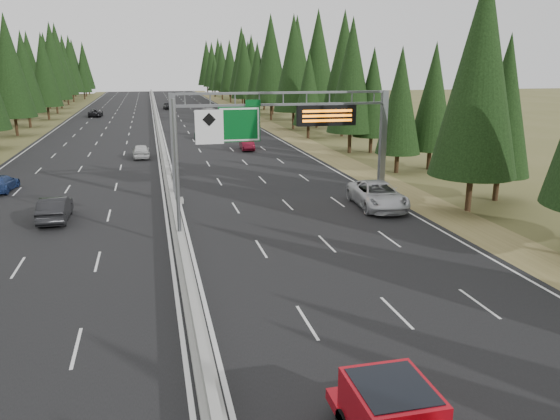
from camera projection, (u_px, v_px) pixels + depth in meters
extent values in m
cube|color=black|center=(159.00, 132.00, 81.81)|extent=(32.00, 260.00, 0.08)
cube|color=olive|center=(274.00, 128.00, 85.79)|extent=(3.60, 260.00, 0.06)
cube|color=brown|center=(31.00, 135.00, 77.84)|extent=(3.60, 260.00, 0.06)
cube|color=gray|center=(159.00, 130.00, 81.76)|extent=(0.70, 260.00, 0.30)
cube|color=gray|center=(159.00, 128.00, 81.66)|extent=(0.30, 260.00, 0.60)
cube|color=slate|center=(174.00, 149.00, 38.58)|extent=(0.45, 0.45, 7.80)
cube|color=gray|center=(177.00, 200.00, 39.55)|extent=(0.90, 0.90, 0.30)
cube|color=slate|center=(383.00, 142.00, 42.12)|extent=(0.45, 0.45, 7.80)
cube|color=gray|center=(380.00, 189.00, 43.09)|extent=(0.90, 0.90, 0.30)
cube|color=slate|center=(283.00, 93.00, 39.36)|extent=(15.85, 0.35, 0.16)
cube|color=slate|center=(283.00, 105.00, 39.58)|extent=(15.85, 0.35, 0.16)
cube|color=#054C19|center=(239.00, 124.00, 38.96)|extent=(3.00, 0.10, 2.50)
cube|color=silver|center=(240.00, 124.00, 38.90)|extent=(2.85, 0.02, 2.35)
cube|color=#054C19|center=(253.00, 103.00, 38.79)|extent=(1.10, 0.10, 0.45)
cube|color=black|center=(327.00, 115.00, 40.23)|extent=(4.50, 0.40, 1.50)
cube|color=orange|center=(328.00, 111.00, 39.93)|extent=(3.80, 0.02, 0.18)
cube|color=orange|center=(327.00, 116.00, 40.02)|extent=(3.80, 0.02, 0.18)
cube|color=orange|center=(327.00, 121.00, 40.11)|extent=(3.80, 0.02, 0.18)
cylinder|color=slate|center=(177.00, 175.00, 29.07)|extent=(0.20, 0.20, 8.00)
cube|color=gray|center=(180.00, 244.00, 30.08)|extent=(0.50, 0.50, 0.20)
cube|color=slate|center=(193.00, 106.00, 28.37)|extent=(2.00, 0.15, 0.15)
cube|color=silver|center=(209.00, 127.00, 28.72)|extent=(1.50, 0.06, 1.80)
cylinder|color=black|center=(469.00, 193.00, 37.14)|extent=(0.40, 0.40, 2.55)
cone|color=black|center=(480.00, 73.00, 35.08)|extent=(5.75, 5.75, 13.41)
cylinder|color=black|center=(496.00, 188.00, 40.29)|extent=(0.40, 0.40, 1.91)
cone|color=black|center=(505.00, 106.00, 38.75)|extent=(4.31, 4.31, 10.05)
cylinder|color=black|center=(397.00, 163.00, 50.68)|extent=(0.40, 0.40, 1.83)
cone|color=black|center=(400.00, 100.00, 49.20)|extent=(4.12, 4.12, 9.61)
cylinder|color=black|center=(429.00, 160.00, 52.30)|extent=(0.40, 0.40, 1.90)
cone|color=black|center=(433.00, 97.00, 50.76)|extent=(4.27, 4.27, 9.97)
cylinder|color=black|center=(350.00, 142.00, 62.07)|extent=(0.40, 0.40, 2.38)
cone|color=black|center=(352.00, 75.00, 60.15)|extent=(5.36, 5.36, 12.50)
cylinder|color=black|center=(371.00, 145.00, 62.20)|extent=(0.40, 0.40, 1.88)
cone|color=black|center=(373.00, 92.00, 60.69)|extent=(4.22, 4.22, 9.85)
cylinder|color=black|center=(308.00, 132.00, 74.07)|extent=(0.40, 0.40, 1.88)
cone|color=black|center=(309.00, 88.00, 72.55)|extent=(4.22, 4.22, 9.86)
cylinder|color=black|center=(342.00, 127.00, 76.36)|extent=(0.40, 0.40, 2.72)
cone|color=black|center=(344.00, 64.00, 74.17)|extent=(6.11, 6.11, 14.26)
cylinder|color=black|center=(293.00, 120.00, 84.96)|extent=(0.40, 0.40, 2.76)
cone|color=black|center=(294.00, 63.00, 82.74)|extent=(6.20, 6.20, 14.46)
cylinder|color=black|center=(317.00, 118.00, 86.94)|extent=(0.40, 0.40, 2.90)
cone|color=black|center=(318.00, 60.00, 84.61)|extent=(6.52, 6.52, 15.21)
cylinder|color=black|center=(271.00, 112.00, 98.68)|extent=(0.40, 0.40, 2.95)
cone|color=black|center=(271.00, 59.00, 96.30)|extent=(6.64, 6.64, 15.50)
cylinder|color=black|center=(297.00, 112.00, 99.40)|extent=(0.40, 0.40, 2.92)
cone|color=black|center=(297.00, 60.00, 97.05)|extent=(6.57, 6.57, 15.33)
cylinder|color=black|center=(258.00, 108.00, 110.74)|extent=(0.40, 0.40, 2.28)
cone|color=black|center=(258.00, 72.00, 108.90)|extent=(5.12, 5.12, 11.94)
cylinder|color=black|center=(273.00, 107.00, 109.87)|extent=(0.40, 0.40, 2.83)
cone|color=black|center=(272.00, 62.00, 107.58)|extent=(6.37, 6.37, 14.87)
cylinder|color=black|center=(245.00, 104.00, 120.15)|extent=(0.40, 0.40, 2.60)
cone|color=black|center=(244.00, 66.00, 118.05)|extent=(5.86, 5.86, 13.67)
cylinder|color=black|center=(264.00, 105.00, 121.61)|extent=(0.40, 0.40, 2.20)
cone|color=black|center=(264.00, 73.00, 119.83)|extent=(4.96, 4.96, 11.57)
cylinder|color=black|center=(242.00, 100.00, 131.40)|extent=(0.40, 0.40, 2.96)
cone|color=black|center=(242.00, 60.00, 129.00)|extent=(6.67, 6.67, 15.56)
cylinder|color=black|center=(252.00, 100.00, 134.14)|extent=(0.40, 0.40, 2.70)
cone|color=black|center=(251.00, 64.00, 131.96)|extent=(6.08, 6.08, 14.18)
cylinder|color=black|center=(231.00, 98.00, 144.30)|extent=(0.40, 0.40, 2.57)
cone|color=black|center=(230.00, 66.00, 142.22)|extent=(5.79, 5.79, 13.52)
cylinder|color=black|center=(249.00, 97.00, 145.71)|extent=(0.40, 0.40, 2.55)
cone|color=black|center=(248.00, 67.00, 143.65)|extent=(5.74, 5.74, 13.39)
cylinder|color=black|center=(222.00, 95.00, 156.14)|extent=(0.40, 0.40, 2.59)
cone|color=black|center=(222.00, 66.00, 154.05)|extent=(5.83, 5.83, 13.61)
cylinder|color=black|center=(238.00, 96.00, 157.32)|extent=(0.40, 0.40, 2.22)
cone|color=black|center=(238.00, 71.00, 155.53)|extent=(5.00, 5.00, 11.66)
cylinder|color=black|center=(215.00, 94.00, 169.76)|extent=(0.40, 0.40, 1.96)
cone|color=black|center=(215.00, 73.00, 168.18)|extent=(4.41, 4.41, 10.28)
cylinder|color=black|center=(230.00, 94.00, 168.07)|extent=(0.40, 0.40, 2.00)
cone|color=black|center=(229.00, 73.00, 166.45)|extent=(4.51, 4.51, 10.51)
cylinder|color=black|center=(213.00, 91.00, 180.48)|extent=(0.40, 0.40, 2.72)
cone|color=black|center=(212.00, 64.00, 178.28)|extent=(6.12, 6.12, 14.28)
cylinder|color=black|center=(227.00, 92.00, 182.37)|extent=(0.40, 0.40, 1.81)
cone|color=black|center=(227.00, 74.00, 180.91)|extent=(4.08, 4.08, 9.51)
cylinder|color=black|center=(208.00, 89.00, 190.03)|extent=(0.40, 0.40, 2.87)
cone|color=black|center=(207.00, 63.00, 187.71)|extent=(6.45, 6.45, 15.05)
cylinder|color=black|center=(219.00, 89.00, 190.48)|extent=(0.40, 0.40, 2.99)
cone|color=black|center=(218.00, 61.00, 188.07)|extent=(6.72, 6.72, 15.68)
cylinder|color=black|center=(16.00, 127.00, 76.46)|extent=(0.40, 0.40, 2.66)
cone|color=black|center=(9.00, 66.00, 74.32)|extent=(5.98, 5.98, 13.95)
cylinder|color=black|center=(30.00, 120.00, 87.18)|extent=(0.40, 0.40, 2.40)
cone|color=black|center=(24.00, 72.00, 85.24)|extent=(5.40, 5.40, 12.60)
cylinder|color=black|center=(2.00, 120.00, 88.56)|extent=(0.40, 0.40, 2.16)
cylinder|color=black|center=(48.00, 113.00, 98.88)|extent=(0.40, 0.40, 2.46)
cone|color=black|center=(44.00, 69.00, 96.89)|extent=(5.54, 5.54, 12.92)
cylinder|color=black|center=(17.00, 113.00, 99.34)|extent=(0.40, 0.40, 2.42)
cone|color=black|center=(11.00, 70.00, 97.39)|extent=(5.43, 5.43, 12.68)
cylinder|color=black|center=(57.00, 107.00, 111.38)|extent=(0.40, 0.40, 2.89)
cone|color=black|center=(52.00, 61.00, 109.04)|extent=(6.51, 6.51, 15.19)
cylinder|color=black|center=(34.00, 107.00, 112.27)|extent=(0.40, 0.40, 2.62)
cone|color=black|center=(29.00, 66.00, 110.16)|extent=(5.89, 5.89, 13.75)
cylinder|color=black|center=(61.00, 102.00, 125.42)|extent=(0.40, 0.40, 3.02)
cone|color=black|center=(57.00, 59.00, 122.98)|extent=(6.80, 6.80, 15.86)
cylinder|color=black|center=(50.00, 103.00, 124.35)|extent=(0.40, 0.40, 2.69)
cone|color=black|center=(46.00, 65.00, 122.18)|extent=(6.05, 6.05, 14.12)
cylinder|color=black|center=(68.00, 100.00, 136.81)|extent=(0.40, 0.40, 2.45)
cone|color=black|center=(65.00, 68.00, 134.84)|extent=(5.51, 5.51, 12.85)
cylinder|color=black|center=(55.00, 101.00, 133.25)|extent=(0.40, 0.40, 2.09)
cone|color=black|center=(52.00, 74.00, 131.57)|extent=(4.70, 4.70, 10.96)
cylinder|color=black|center=(73.00, 97.00, 146.82)|extent=(0.40, 0.40, 2.78)
cone|color=black|center=(70.00, 63.00, 144.58)|extent=(6.26, 6.26, 14.60)
cylinder|color=black|center=(64.00, 98.00, 148.53)|extent=(0.40, 0.40, 1.95)
cone|color=black|center=(62.00, 75.00, 146.95)|extent=(4.39, 4.39, 10.25)
cylinder|color=black|center=(85.00, 96.00, 157.80)|extent=(0.40, 0.40, 2.03)
cone|color=black|center=(82.00, 73.00, 156.16)|extent=(4.57, 4.57, 10.66)
cylinder|color=black|center=(67.00, 94.00, 158.31)|extent=(0.40, 0.40, 2.90)
cone|color=black|center=(64.00, 62.00, 155.98)|extent=(6.52, 6.52, 15.22)
cylinder|color=black|center=(86.00, 92.00, 172.22)|extent=(0.40, 0.40, 2.67)
cone|color=black|center=(84.00, 65.00, 170.06)|extent=(6.02, 6.02, 14.04)
cylinder|color=black|center=(75.00, 92.00, 171.38)|extent=(0.40, 0.40, 2.71)
cone|color=black|center=(73.00, 64.00, 169.20)|extent=(6.10, 6.10, 14.23)
cylinder|color=black|center=(89.00, 92.00, 182.26)|extent=(0.40, 0.40, 1.87)
cone|color=black|center=(88.00, 74.00, 180.75)|extent=(4.21, 4.21, 9.83)
cylinder|color=black|center=(76.00, 90.00, 182.52)|extent=(0.40, 0.40, 2.87)
cone|color=black|center=(73.00, 63.00, 180.20)|extent=(6.46, 6.46, 15.08)
imported|color=silver|center=(378.00, 195.00, 38.01)|extent=(3.44, 6.62, 1.78)
cylinder|color=black|center=(409.00, 415.00, 14.89)|extent=(0.32, 0.85, 0.85)
cube|color=#A80A15|center=(391.00, 407.00, 13.76)|extent=(2.02, 2.34, 1.17)
cube|color=black|center=(392.00, 396.00, 13.67)|extent=(1.81, 2.02, 0.59)
imported|color=#145938|center=(201.00, 134.00, 73.05)|extent=(1.74, 3.88, 1.29)
imported|color=maroon|center=(247.00, 144.00, 63.88)|extent=(1.71, 4.25, 1.37)
imported|color=black|center=(217.00, 116.00, 97.65)|extent=(2.17, 5.25, 1.52)
imported|color=#B8B8B8|center=(209.00, 109.00, 114.37)|extent=(2.53, 5.15, 1.41)
imported|color=black|center=(168.00, 106.00, 121.85)|extent=(2.32, 4.90, 1.62)
imported|color=black|center=(55.00, 209.00, 34.83)|extent=(1.72, 4.79, 1.57)
imported|color=navy|center=(1.00, 183.00, 42.88)|extent=(2.17, 4.62, 1.30)
imported|color=silver|center=(141.00, 151.00, 58.22)|extent=(1.90, 4.43, 1.49)
imported|color=black|center=(96.00, 113.00, 104.50)|extent=(2.48, 5.27, 1.46)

